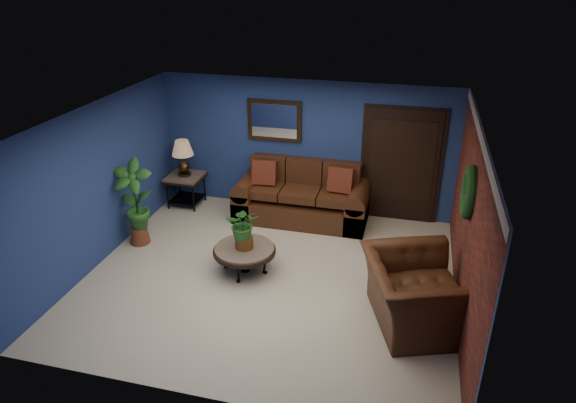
% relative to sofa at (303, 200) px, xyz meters
% --- Properties ---
extents(floor, '(5.50, 5.50, 0.00)m').
position_rel_sofa_xyz_m(floor, '(-0.04, -2.09, -0.36)').
color(floor, beige).
rests_on(floor, ground).
extents(wall_back, '(5.50, 0.04, 2.50)m').
position_rel_sofa_xyz_m(wall_back, '(-0.04, 0.41, 0.89)').
color(wall_back, navy).
rests_on(wall_back, ground).
extents(wall_left, '(0.04, 5.00, 2.50)m').
position_rel_sofa_xyz_m(wall_left, '(-2.79, -2.09, 0.89)').
color(wall_left, navy).
rests_on(wall_left, ground).
extents(wall_right_brick, '(0.04, 5.00, 2.50)m').
position_rel_sofa_xyz_m(wall_right_brick, '(2.71, -2.09, 0.89)').
color(wall_right_brick, maroon).
rests_on(wall_right_brick, ground).
extents(ceiling, '(5.50, 5.00, 0.02)m').
position_rel_sofa_xyz_m(ceiling, '(-0.04, -2.09, 2.14)').
color(ceiling, silver).
rests_on(ceiling, wall_back).
extents(crown_molding, '(0.03, 5.00, 0.14)m').
position_rel_sofa_xyz_m(crown_molding, '(2.68, -2.09, 2.07)').
color(crown_molding, white).
rests_on(crown_molding, wall_right_brick).
extents(wall_mirror, '(1.02, 0.06, 0.77)m').
position_rel_sofa_xyz_m(wall_mirror, '(-0.64, 0.37, 1.36)').
color(wall_mirror, '#432D14').
rests_on(wall_mirror, wall_back).
extents(closet_door, '(1.44, 0.06, 2.18)m').
position_rel_sofa_xyz_m(closet_door, '(1.71, 0.38, 0.69)').
color(closet_door, black).
rests_on(closet_door, wall_back).
extents(wreath, '(0.16, 0.72, 0.72)m').
position_rel_sofa_xyz_m(wreath, '(2.65, -2.04, 1.34)').
color(wreath, black).
rests_on(wreath, wall_right_brick).
extents(sofa, '(2.42, 1.05, 1.09)m').
position_rel_sofa_xyz_m(sofa, '(0.00, 0.00, 0.00)').
color(sofa, '#402412').
rests_on(sofa, ground).
extents(coffee_table, '(0.97, 0.97, 0.42)m').
position_rel_sofa_xyz_m(coffee_table, '(-0.45, -2.03, 0.00)').
color(coffee_table, '#56514B').
rests_on(coffee_table, ground).
extents(end_table, '(0.68, 0.68, 0.62)m').
position_rel_sofa_xyz_m(end_table, '(-2.34, -0.04, 0.12)').
color(end_table, '#56514B').
rests_on(end_table, ground).
extents(table_lamp, '(0.41, 0.41, 0.68)m').
position_rel_sofa_xyz_m(table_lamp, '(-2.34, -0.04, 0.71)').
color(table_lamp, '#432D14').
rests_on(table_lamp, end_table).
extents(side_chair, '(0.48, 0.48, 1.02)m').
position_rel_sofa_xyz_m(side_chair, '(0.71, 0.03, 0.22)').
color(side_chair, '#552B18').
rests_on(side_chair, ground).
extents(armchair, '(1.64, 1.74, 0.92)m').
position_rel_sofa_xyz_m(armchair, '(2.11, -2.66, 0.10)').
color(armchair, '#402412').
rests_on(armchair, ground).
extents(coffee_plant, '(0.57, 0.52, 0.68)m').
position_rel_sofa_xyz_m(coffee_plant, '(-0.45, -2.03, 0.43)').
color(coffee_plant, brown).
rests_on(coffee_plant, coffee_table).
extents(floor_plant, '(0.39, 0.34, 0.74)m').
position_rel_sofa_xyz_m(floor_plant, '(2.31, -1.58, 0.01)').
color(floor_plant, brown).
rests_on(floor_plant, ground).
extents(tall_plant, '(0.73, 0.57, 1.49)m').
position_rel_sofa_xyz_m(tall_plant, '(-2.49, -1.64, 0.45)').
color(tall_plant, brown).
rests_on(tall_plant, ground).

